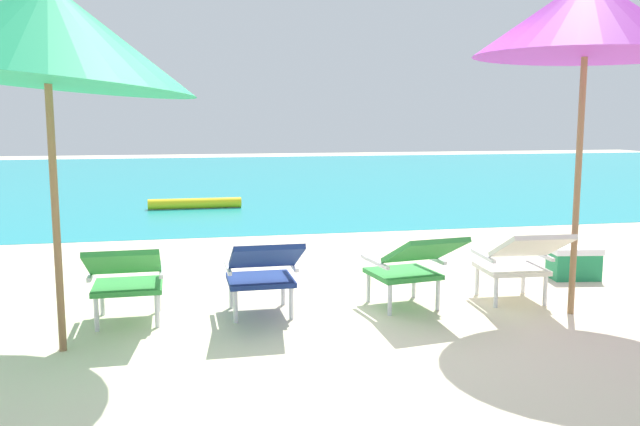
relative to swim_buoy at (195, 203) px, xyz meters
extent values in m
plane|color=beige|center=(0.98, -2.40, -0.10)|extent=(40.00, 40.00, 0.00)
cube|color=teal|center=(0.98, 6.10, -0.09)|extent=(40.00, 18.00, 0.01)
cylinder|color=yellow|center=(0.00, 0.00, 0.00)|extent=(1.60, 0.18, 0.18)
cube|color=#338E3D|center=(-0.64, -6.47, 0.18)|extent=(0.53, 0.51, 0.04)
cube|color=#338E3D|center=(-0.64, -6.84, 0.45)|extent=(0.53, 0.52, 0.27)
cylinder|color=silver|center=(-0.86, -6.27, 0.03)|extent=(0.04, 0.04, 0.26)
cylinder|color=silver|center=(-0.42, -6.26, 0.03)|extent=(0.04, 0.04, 0.26)
cylinder|color=silver|center=(-0.86, -6.69, 0.03)|extent=(0.04, 0.04, 0.26)
cylinder|color=silver|center=(-0.42, -6.68, 0.03)|extent=(0.04, 0.04, 0.26)
cube|color=silver|center=(-0.90, -6.48, 0.30)|extent=(0.04, 0.50, 0.03)
cube|color=silver|center=(-0.38, -6.47, 0.30)|extent=(0.04, 0.50, 0.03)
cube|color=navy|center=(0.39, -6.48, 0.18)|extent=(0.52, 0.50, 0.04)
cube|color=navy|center=(0.40, -6.84, 0.45)|extent=(0.52, 0.52, 0.27)
cylinder|color=silver|center=(0.17, -6.27, 0.03)|extent=(0.04, 0.04, 0.26)
cylinder|color=silver|center=(0.61, -6.26, 0.03)|extent=(0.04, 0.04, 0.26)
cylinder|color=silver|center=(0.17, -6.69, 0.03)|extent=(0.04, 0.04, 0.26)
cylinder|color=silver|center=(0.61, -6.68, 0.03)|extent=(0.04, 0.04, 0.26)
cube|color=silver|center=(0.13, -6.48, 0.30)|extent=(0.03, 0.50, 0.03)
cube|color=silver|center=(0.65, -6.47, 0.30)|extent=(0.03, 0.50, 0.03)
cube|color=#338E3D|center=(1.59, -6.50, 0.18)|extent=(0.59, 0.57, 0.04)
cube|color=#338E3D|center=(1.65, -6.86, 0.45)|extent=(0.59, 0.59, 0.27)
cylinder|color=silver|center=(1.35, -6.33, 0.03)|extent=(0.04, 0.04, 0.26)
cylinder|color=silver|center=(1.78, -6.26, 0.03)|extent=(0.04, 0.04, 0.26)
cylinder|color=silver|center=(1.41, -6.74, 0.03)|extent=(0.04, 0.04, 0.26)
cylinder|color=silver|center=(1.84, -6.68, 0.03)|extent=(0.04, 0.04, 0.26)
cube|color=silver|center=(1.34, -6.54, 0.30)|extent=(0.10, 0.50, 0.03)
cube|color=silver|center=(1.85, -6.46, 0.30)|extent=(0.10, 0.50, 0.03)
cube|color=silver|center=(2.58, -6.51, 0.18)|extent=(0.55, 0.53, 0.04)
cube|color=silver|center=(2.56, -6.87, 0.45)|extent=(0.55, 0.55, 0.27)
cylinder|color=silver|center=(2.37, -6.28, 0.03)|extent=(0.04, 0.04, 0.26)
cylinder|color=silver|center=(2.81, -6.31, 0.03)|extent=(0.04, 0.04, 0.26)
cylinder|color=silver|center=(2.35, -6.70, 0.03)|extent=(0.04, 0.04, 0.26)
cylinder|color=silver|center=(2.79, -6.73, 0.03)|extent=(0.04, 0.04, 0.26)
cube|color=silver|center=(2.32, -6.49, 0.30)|extent=(0.06, 0.50, 0.03)
cube|color=silver|center=(2.84, -6.52, 0.30)|extent=(0.06, 0.50, 0.03)
cylinder|color=olive|center=(-1.04, -7.07, 0.82)|extent=(0.05, 0.05, 1.83)
cone|color=#1E9E60|center=(-1.04, -7.07, 2.03)|extent=(2.38, 2.34, 0.82)
cylinder|color=olive|center=(2.87, -6.99, 0.94)|extent=(0.05, 0.05, 2.08)
cone|color=purple|center=(2.87, -6.99, 2.25)|extent=(1.95, 1.94, 0.63)
cube|color=#1E844C|center=(3.57, -5.91, 0.03)|extent=(0.49, 0.37, 0.26)
cube|color=white|center=(3.57, -5.91, 0.19)|extent=(0.51, 0.39, 0.06)
camera|label=1|loc=(-0.20, -11.73, 1.49)|focal=37.45mm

